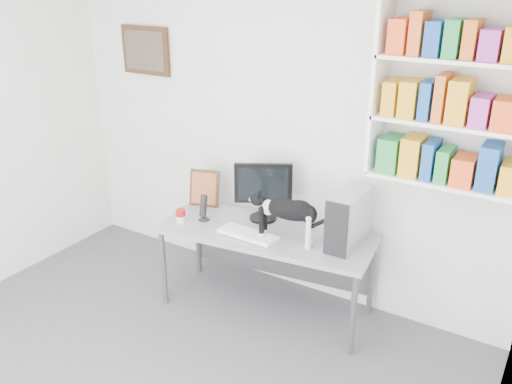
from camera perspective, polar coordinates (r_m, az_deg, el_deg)
room at (r=2.96m, az=-17.90°, el=-3.02°), size 4.01×4.01×2.70m
bookshelf at (r=3.68m, az=20.27°, el=9.80°), size 1.03×0.28×1.24m
wall_art at (r=5.04m, az=-11.56°, el=14.39°), size 0.52×0.04×0.42m
desk at (r=4.36m, az=1.05°, el=-8.23°), size 1.73×0.85×0.69m
monitor at (r=4.29m, az=0.76°, el=0.09°), size 0.51×0.42×0.49m
keyboard at (r=4.11m, az=-0.86°, el=-4.46°), size 0.46×0.19×0.04m
pc_tower at (r=3.96m, az=9.67°, el=-2.82°), size 0.19×0.42×0.42m
speaker at (r=4.35m, az=-5.55°, el=-1.60°), size 0.12×0.12×0.23m
leaning_print at (r=4.61m, az=-5.45°, el=0.50°), size 0.28×0.17×0.32m
soup_can at (r=4.35m, az=-7.92°, el=-2.51°), size 0.10×0.10×0.11m
cat at (r=3.95m, az=3.40°, el=-3.04°), size 0.60×0.24×0.36m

